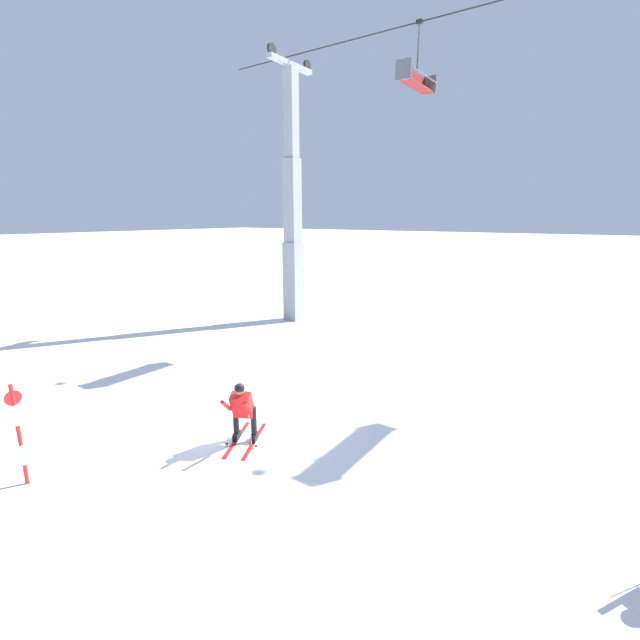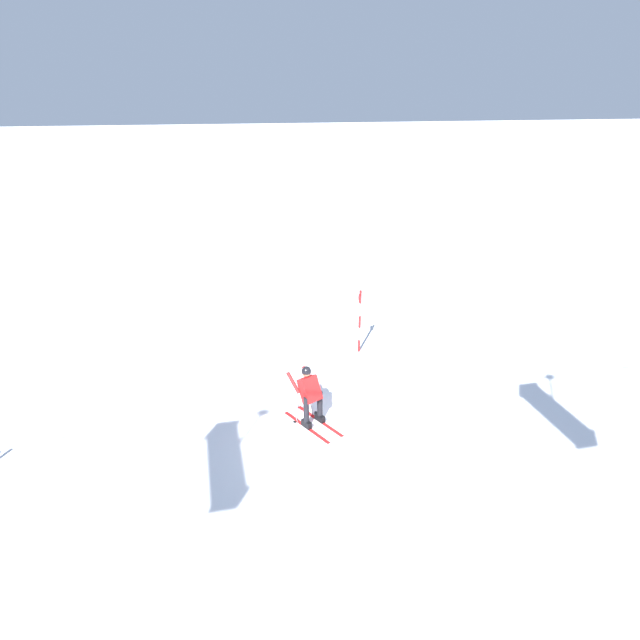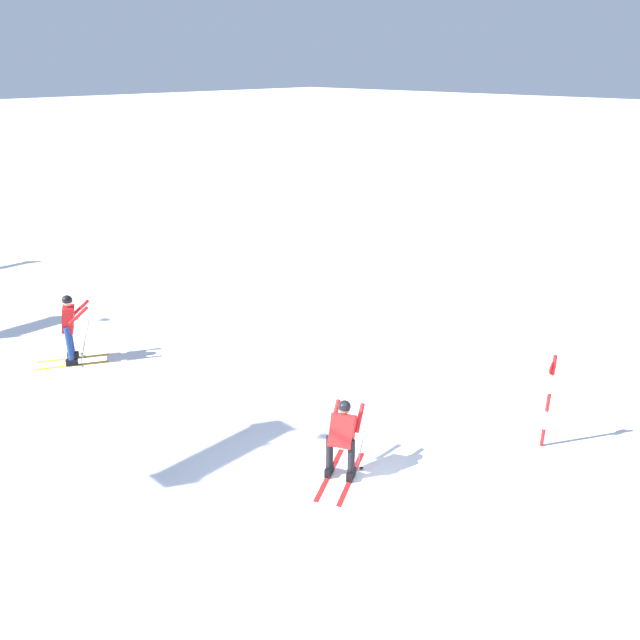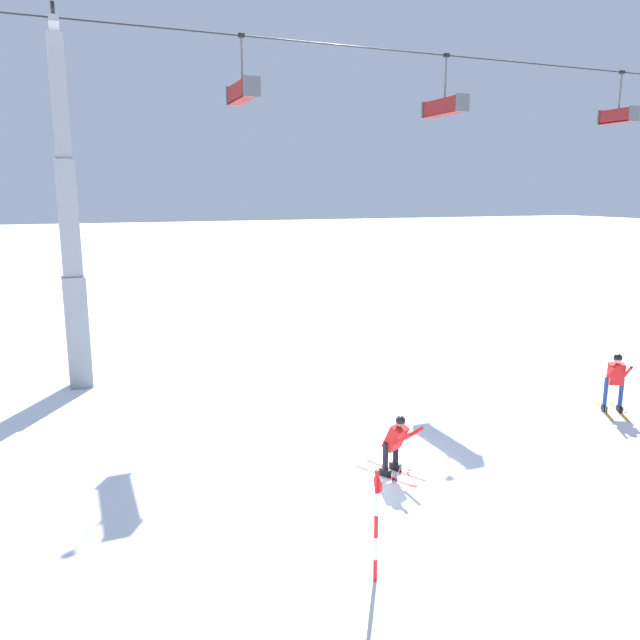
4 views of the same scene
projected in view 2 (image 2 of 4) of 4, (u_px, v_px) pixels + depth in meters
The scene contains 3 objects.
ground_plane at pixel (359, 437), 12.20m from camera, with size 260.00×260.00×0.00m, color white.
skier_carving_main at pixel (310, 392), 12.45m from camera, with size 1.21×1.68×1.54m.
trail_marker_pole at pixel (360, 319), 15.82m from camera, with size 0.07×0.28×1.95m.
Camera 2 is at (3.16, 9.72, 7.23)m, focal length 30.19 mm.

